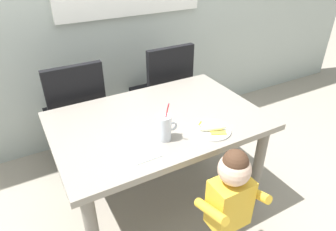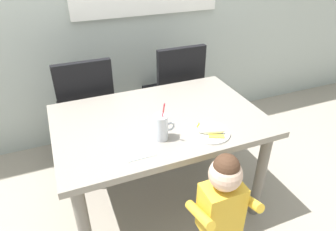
% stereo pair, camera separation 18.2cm
% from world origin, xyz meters
% --- Properties ---
extents(ground_plane, '(24.00, 24.00, 0.00)m').
position_xyz_m(ground_plane, '(0.00, 0.00, 0.00)').
color(ground_plane, '#9E9384').
extents(dining_table, '(1.32, 0.88, 0.73)m').
position_xyz_m(dining_table, '(0.00, 0.00, 0.63)').
color(dining_table, gray).
rests_on(dining_table, ground).
extents(dining_chair_left, '(0.44, 0.44, 0.96)m').
position_xyz_m(dining_chair_left, '(-0.38, 0.67, 0.54)').
color(dining_chair_left, black).
rests_on(dining_chair_left, ground).
extents(dining_chair_right, '(0.44, 0.44, 0.96)m').
position_xyz_m(dining_chair_right, '(0.41, 0.69, 0.54)').
color(dining_chair_right, black).
rests_on(dining_chair_right, ground).
extents(toddler_standing, '(0.33, 0.24, 0.84)m').
position_xyz_m(toddler_standing, '(0.11, -0.61, 0.53)').
color(toddler_standing, '#3F4760').
rests_on(toddler_standing, ground).
extents(milk_cup, '(0.13, 0.09, 0.25)m').
position_xyz_m(milk_cup, '(-0.07, -0.22, 0.79)').
color(milk_cup, silver).
rests_on(milk_cup, dining_table).
extents(snack_plate, '(0.23, 0.23, 0.01)m').
position_xyz_m(snack_plate, '(0.21, -0.28, 0.73)').
color(snack_plate, white).
rests_on(snack_plate, dining_table).
extents(peeled_banana, '(0.17, 0.14, 0.07)m').
position_xyz_m(peeled_banana, '(0.21, -0.29, 0.76)').
color(peeled_banana, '#F4EAC6').
rests_on(peeled_banana, snack_plate).
extents(paper_napkin, '(0.15, 0.15, 0.00)m').
position_xyz_m(paper_napkin, '(-0.23, -0.27, 0.73)').
color(paper_napkin, silver).
rests_on(paper_napkin, dining_table).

